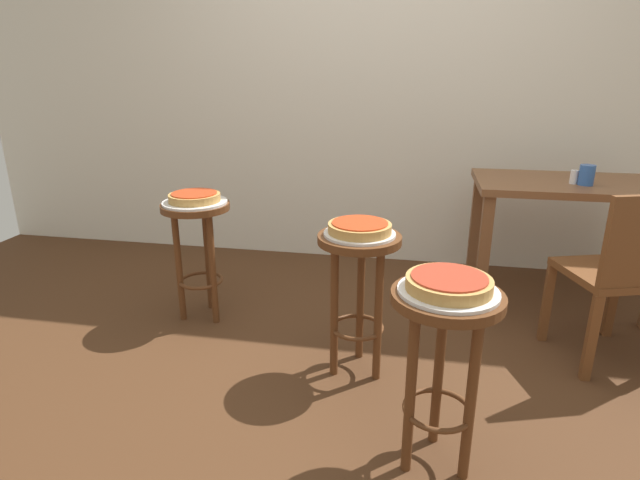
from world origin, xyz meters
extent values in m
plane|color=#4C2D19|center=(0.00, 0.00, 0.00)|extent=(6.00, 6.00, 0.00)
cube|color=silver|center=(0.00, 1.65, 1.50)|extent=(6.00, 0.10, 3.00)
cylinder|color=#5B3319|center=(0.40, -0.43, 0.64)|extent=(0.36, 0.36, 0.03)
cylinder|color=#5B3319|center=(0.40, -0.31, 0.31)|extent=(0.04, 0.04, 0.62)
cylinder|color=#5B3319|center=(0.30, -0.48, 0.31)|extent=(0.04, 0.04, 0.62)
cylinder|color=#5B3319|center=(0.49, -0.48, 0.31)|extent=(0.04, 0.04, 0.62)
torus|color=#5B3319|center=(0.40, -0.43, 0.22)|extent=(0.24, 0.24, 0.02)
cylinder|color=silver|center=(0.40, -0.43, 0.66)|extent=(0.32, 0.32, 0.01)
cylinder|color=tan|center=(0.40, -0.43, 0.69)|extent=(0.27, 0.27, 0.04)
cylinder|color=#B23823|center=(0.40, -0.43, 0.71)|extent=(0.24, 0.24, 0.01)
cylinder|color=#5B3319|center=(0.05, 0.11, 0.64)|extent=(0.36, 0.36, 0.03)
cylinder|color=#5B3319|center=(0.05, 0.22, 0.31)|extent=(0.04, 0.04, 0.62)
cylinder|color=#5B3319|center=(-0.05, 0.05, 0.31)|extent=(0.04, 0.04, 0.62)
cylinder|color=#5B3319|center=(0.15, 0.05, 0.31)|extent=(0.04, 0.04, 0.62)
torus|color=#5B3319|center=(0.05, 0.11, 0.22)|extent=(0.24, 0.24, 0.02)
cylinder|color=silver|center=(0.05, 0.11, 0.66)|extent=(0.31, 0.31, 0.01)
cylinder|color=tan|center=(0.05, 0.11, 0.69)|extent=(0.27, 0.27, 0.04)
cylinder|color=red|center=(0.05, 0.11, 0.71)|extent=(0.24, 0.24, 0.01)
cylinder|color=#5B3319|center=(-0.87, 0.48, 0.64)|extent=(0.36, 0.36, 0.03)
cylinder|color=#5B3319|center=(-0.87, 0.60, 0.31)|extent=(0.04, 0.04, 0.62)
cylinder|color=#5B3319|center=(-0.96, 0.43, 0.31)|extent=(0.04, 0.04, 0.62)
cylinder|color=#5B3319|center=(-0.77, 0.43, 0.31)|extent=(0.04, 0.04, 0.62)
torus|color=#5B3319|center=(-0.87, 0.48, 0.22)|extent=(0.24, 0.24, 0.02)
cylinder|color=silver|center=(-0.87, 0.48, 0.66)|extent=(0.34, 0.34, 0.01)
cylinder|color=tan|center=(-0.87, 0.48, 0.69)|extent=(0.27, 0.27, 0.04)
cylinder|color=red|center=(-0.87, 0.48, 0.71)|extent=(0.24, 0.24, 0.01)
cube|color=brown|center=(1.10, 1.06, 0.72)|extent=(0.98, 0.61, 0.04)
cube|color=brown|center=(0.66, 0.80, 0.35)|extent=(0.06, 0.06, 0.70)
cube|color=brown|center=(0.66, 1.31, 0.35)|extent=(0.06, 0.06, 0.70)
cube|color=brown|center=(1.54, 1.31, 0.35)|extent=(0.06, 0.06, 0.70)
cylinder|color=#3360B2|center=(1.17, 0.97, 0.79)|extent=(0.08, 0.08, 0.11)
cylinder|color=white|center=(1.11, 0.99, 0.77)|extent=(0.04, 0.04, 0.07)
cube|color=brown|center=(1.19, 0.45, 0.43)|extent=(0.50, 0.50, 0.04)
cube|color=brown|center=(1.30, 0.68, 0.21)|extent=(0.04, 0.04, 0.42)
cube|color=brown|center=(0.96, 0.56, 0.21)|extent=(0.04, 0.04, 0.42)
cube|color=brown|center=(1.07, 0.22, 0.21)|extent=(0.04, 0.04, 0.42)
camera|label=1|loc=(0.28, -1.96, 1.34)|focal=28.69mm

